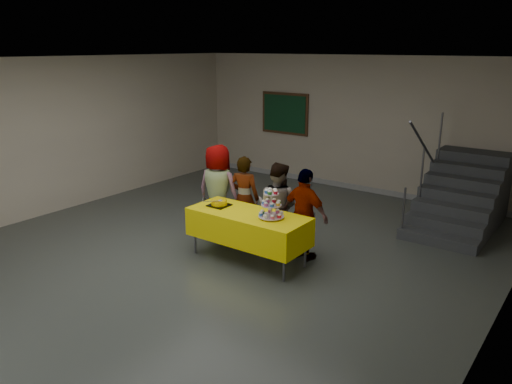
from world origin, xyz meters
TOP-DOWN VIEW (x-y plane):
  - room_shell at (0.00, 0.02)m, footprint 10.00×10.04m
  - bake_table at (0.53, 0.40)m, footprint 1.88×0.78m
  - cupcake_stand at (0.94, 0.41)m, footprint 0.38×0.38m
  - bear_cake at (-0.05, 0.40)m, footprint 0.32×0.36m
  - schoolchild_a at (-0.55, 0.96)m, footprint 0.85×0.62m
  - schoolchild_b at (-0.09, 1.10)m, footprint 0.60×0.48m
  - schoolchild_c at (0.62, 1.05)m, footprint 0.76×0.63m
  - schoolchild_d at (1.19, 0.95)m, footprint 0.88×0.47m
  - staircase at (2.70, 4.13)m, footprint 1.30×2.40m
  - noticeboard at (-1.80, 4.96)m, footprint 1.30×0.05m

SIDE VIEW (x-z plane):
  - staircase at x=2.70m, z-range -0.53..1.51m
  - bake_table at x=0.53m, z-range 0.17..0.94m
  - schoolchild_d at x=1.19m, z-range 0.00..1.44m
  - schoolchild_c at x=0.62m, z-range 0.00..1.44m
  - schoolchild_b at x=-0.09m, z-range 0.00..1.44m
  - schoolchild_a at x=-0.55m, z-range 0.00..1.60m
  - bear_cake at x=-0.05m, z-range 0.77..0.89m
  - cupcake_stand at x=0.94m, z-range 0.73..1.17m
  - noticeboard at x=-1.80m, z-range 1.10..2.10m
  - room_shell at x=0.00m, z-range 0.62..3.64m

